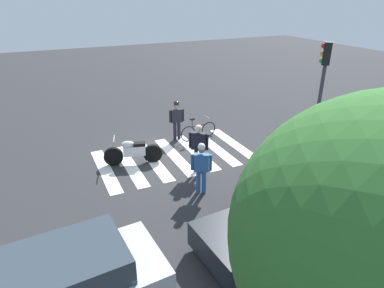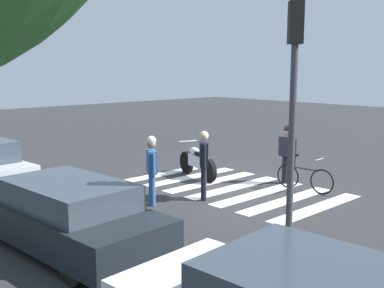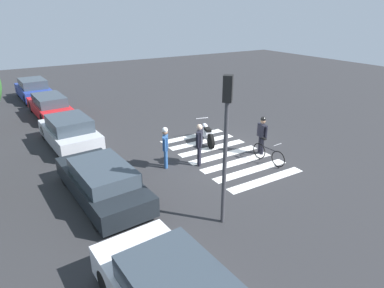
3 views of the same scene
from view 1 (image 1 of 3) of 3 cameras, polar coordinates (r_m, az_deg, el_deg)
name	(u,v)px [view 1 (image 1 of 3)]	position (r m, az deg, el deg)	size (l,w,h in m)	color
ground_plane	(175,156)	(13.14, -2.92, -2.06)	(60.00, 60.00, 0.00)	#2B2B2D
police_motorcycle	(133,152)	(12.56, -9.95, -1.32)	(2.10, 0.82, 1.07)	black
leaning_bicycle	(198,131)	(14.49, 1.07, 2.25)	(1.72, 0.46, 1.00)	black
officer_on_foot	(177,118)	(14.25, -2.62, 4.47)	(0.65, 0.25, 1.73)	black
officer_by_motorcycle	(199,145)	(11.56, 1.12, -0.22)	(0.55, 0.50, 1.78)	black
pedestrian_bystander	(201,165)	(10.36, 1.59, -3.60)	(0.58, 0.40, 1.73)	#2D5999
crosswalk_stripes	(175,156)	(13.14, -2.92, -2.04)	(5.85, 3.49, 0.01)	silver
car_black_suv	(288,219)	(9.02, 16.00, -12.14)	(4.81, 2.12, 1.29)	black
car_silver_sedan	(61,287)	(7.46, -21.42, -21.66)	(4.27, 2.15, 1.42)	black
traffic_light_pole	(321,89)	(11.87, 21.03, 8.77)	(0.34, 0.34, 4.45)	#38383D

